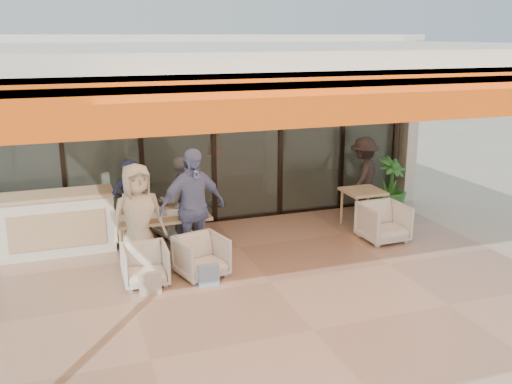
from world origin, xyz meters
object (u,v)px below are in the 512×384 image
(standing_woman, at_px, (363,177))
(host_counter, at_px, (57,223))
(diner_periwinkle, at_px, (192,208))
(chair_far_right, at_px, (175,219))
(chair_far_left, at_px, (128,224))
(diner_navy, at_px, (130,206))
(chair_near_left, at_px, (145,263))
(side_table, at_px, (363,196))
(potted_palm, at_px, (390,186))
(diner_grey, at_px, (180,202))
(diner_cream, at_px, (138,219))
(dining_table, at_px, (160,217))
(chair_near_right, at_px, (201,255))
(side_chair, at_px, (384,221))

(standing_woman, bearing_deg, host_counter, -39.71)
(host_counter, xyz_separation_m, diner_periwinkle, (2.00, -1.21, 0.40))
(standing_woman, bearing_deg, chair_far_right, -41.77)
(chair_far_left, distance_m, diner_navy, 0.69)
(chair_far_right, xyz_separation_m, chair_near_left, (-0.84, -1.90, -0.00))
(diner_periwinkle, bearing_deg, side_table, -1.65)
(chair_near_left, bearing_deg, potted_palm, 20.25)
(chair_near_left, xyz_separation_m, diner_navy, (0.00, 1.40, 0.47))
(chair_far_left, xyz_separation_m, diner_periwinkle, (0.84, -1.40, 0.62))
(chair_far_left, relative_size, standing_woman, 0.40)
(chair_far_left, bearing_deg, side_table, 178.34)
(host_counter, distance_m, standing_woman, 5.81)
(host_counter, distance_m, side_table, 5.42)
(diner_navy, relative_size, side_table, 2.14)
(diner_grey, bearing_deg, diner_navy, -6.40)
(diner_navy, relative_size, diner_cream, 0.94)
(chair_far_left, distance_m, potted_palm, 5.20)
(chair_far_right, bearing_deg, dining_table, 47.33)
(diner_cream, distance_m, side_table, 4.28)
(chair_near_right, bearing_deg, diner_periwinkle, 75.53)
(chair_far_left, bearing_deg, chair_far_right, -171.68)
(host_counter, relative_size, diner_periwinkle, 0.99)
(dining_table, xyz_separation_m, chair_near_left, (-0.41, -0.96, -0.36))
(chair_near_left, height_order, chair_near_right, chair_near_right)
(chair_near_right, distance_m, diner_periwinkle, 0.77)
(host_counter, xyz_separation_m, chair_far_right, (2.00, 0.19, -0.20))
(diner_cream, bearing_deg, chair_far_right, 49.94)
(side_chair, bearing_deg, potted_palm, 51.84)
(chair_far_right, relative_size, side_table, 0.88)
(chair_near_left, xyz_separation_m, potted_palm, (5.19, 1.74, 0.26))
(chair_near_left, height_order, side_table, side_table)
(diner_grey, bearing_deg, potted_palm, 178.13)
(dining_table, xyz_separation_m, chair_near_right, (0.43, -0.96, -0.34))
(dining_table, xyz_separation_m, side_table, (3.81, 0.20, -0.05))
(chair_far_left, distance_m, diner_periwinkle, 1.75)
(diner_periwinkle, bearing_deg, dining_table, 120.41)
(chair_far_left, height_order, diner_cream, diner_cream)
(diner_grey, relative_size, diner_periwinkle, 0.84)
(standing_woman, distance_m, potted_palm, 0.60)
(diner_grey, distance_m, side_table, 3.40)
(diner_navy, distance_m, diner_cream, 0.90)
(side_chair, bearing_deg, chair_near_right, -175.45)
(chair_near_right, bearing_deg, diner_grey, 75.53)
(diner_navy, bearing_deg, chair_near_left, 77.32)
(chair_far_right, relative_size, chair_near_right, 0.95)
(chair_far_left, bearing_deg, diner_navy, 98.32)
(diner_navy, distance_m, diner_periwinkle, 1.24)
(chair_near_left, bearing_deg, chair_near_right, 1.68)
(dining_table, distance_m, diner_periwinkle, 0.67)
(diner_periwinkle, bearing_deg, standing_woman, 7.21)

